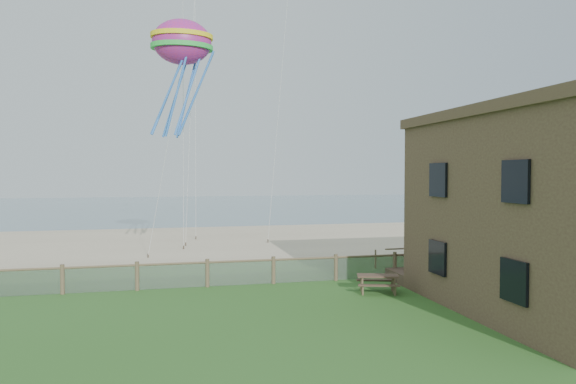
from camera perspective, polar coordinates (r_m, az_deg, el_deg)
The scene contains 7 objects.
ground at distance 18.19m, azimuth 2.28°, elevation -14.02°, with size 160.00×160.00×0.00m, color #306221.
sand_beach at distance 39.45m, azimuth -6.31°, elevation -5.32°, with size 72.00×20.00×0.02m, color tan.
ocean at distance 83.14m, azimuth -9.95°, elevation -1.49°, with size 160.00×68.00×0.02m, color slate.
chainlink_fence at distance 23.75m, azimuth -1.63°, elevation -8.85°, with size 36.20×0.20×1.25m, color brown, non-canonical shape.
motel_deck at distance 28.51m, azimuth 25.63°, elevation -7.83°, with size 15.00×2.00×0.50m, color #503B2E.
picnic_table at distance 22.37m, azimuth 9.93°, elevation -10.05°, with size 1.72×1.30×0.72m, color #503B2E, non-canonical shape.
octopus_kite at distance 29.20m, azimuth -11.67°, elevation 12.61°, with size 3.36×2.37×6.93m, color #FF282A, non-canonical shape.
Camera 1 is at (-4.67, -16.85, 5.02)m, focal length 32.00 mm.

